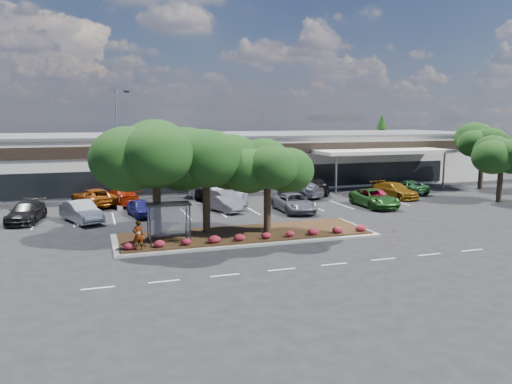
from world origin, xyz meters
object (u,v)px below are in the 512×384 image
object	(u,v)px
survey_stake	(393,234)
car_1	(81,212)
light_pole	(119,157)
car_0	(26,212)

from	to	relation	value
survey_stake	car_1	xyz separation A→B (m)	(-19.61, 13.75, 0.20)
light_pole	car_0	size ratio (longest dim) A/B	1.96
car_0	car_1	bearing A→B (deg)	-9.64
survey_stake	car_0	bearing A→B (deg)	147.42
car_0	light_pole	bearing A→B (deg)	31.61
light_pole	car_0	world-z (taller)	light_pole
car_1	survey_stake	bearing A→B (deg)	-57.26
light_pole	car_1	distance (m)	6.82
car_0	survey_stake	bearing A→B (deg)	-23.21
survey_stake	car_0	world-z (taller)	car_0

